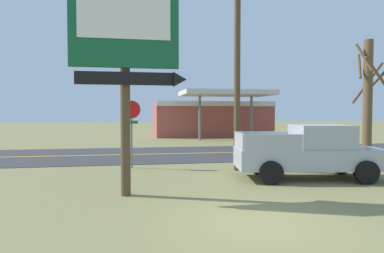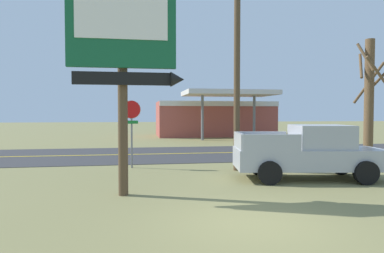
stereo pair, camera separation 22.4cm
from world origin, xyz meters
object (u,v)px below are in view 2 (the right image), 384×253
gas_station (214,118)px  motel_sign (124,47)px  bare_tree (369,100)px  utility_pole (237,45)px  pickup_silver_parked_on_lawn (310,153)px  stop_sign (132,122)px

gas_station → motel_sign: bearing=-108.4°
motel_sign → bare_tree: 11.25m
motel_sign → gas_station: (8.53, 25.63, -2.31)m
utility_pole → bare_tree: 6.45m
motel_sign → pickup_silver_parked_on_lawn: motel_sign is taller
motel_sign → gas_station: motel_sign is taller
utility_pole → gas_station: 22.39m
utility_pole → pickup_silver_parked_on_lawn: 5.25m
motel_sign → stop_sign: size_ratio=2.13×
utility_pole → bare_tree: (6.05, -0.06, -2.23)m
stop_sign → gas_station: gas_station is taller
motel_sign → utility_pole: size_ratio=0.64×
stop_sign → pickup_silver_parked_on_lawn: (6.39, -3.65, -1.06)m
gas_station → bare_tree: bearing=-84.8°
utility_pole → bare_tree: utility_pole is taller
pickup_silver_parked_on_lawn → stop_sign: bearing=150.2°
utility_pole → pickup_silver_parked_on_lawn: bearing=-48.4°
motel_sign → pickup_silver_parked_on_lawn: bearing=13.4°
bare_tree → pickup_silver_parked_on_lawn: size_ratio=1.04×
stop_sign → utility_pole: utility_pole is taller
bare_tree → gas_station: bearing=95.2°
gas_station → pickup_silver_parked_on_lawn: size_ratio=2.21×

